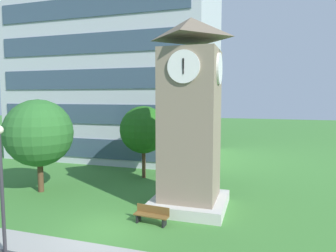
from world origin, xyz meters
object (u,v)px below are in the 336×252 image
object	(u,v)px
clock_tower	(190,125)
street_lamp	(1,174)
tree_near_tower	(144,130)
tree_streetside	(39,133)
park_bench	(152,215)

from	to	relation	value
clock_tower	street_lamp	size ratio (longest dim) A/B	2.04
tree_near_tower	tree_streetside	distance (m)	7.54
tree_near_tower	clock_tower	bearing A→B (deg)	-46.82
clock_tower	tree_streetside	world-z (taller)	clock_tower
clock_tower	tree_streetside	distance (m)	10.29
street_lamp	park_bench	bearing A→B (deg)	42.89
park_bench	tree_near_tower	xyz separation A→B (m)	(-3.60, 8.00, 3.35)
park_bench	street_lamp	world-z (taller)	street_lamp
street_lamp	tree_streetside	world-z (taller)	tree_streetside
clock_tower	tree_near_tower	world-z (taller)	clock_tower
tree_near_tower	park_bench	bearing A→B (deg)	-65.74
clock_tower	street_lamp	bearing A→B (deg)	-130.35
clock_tower	street_lamp	xyz separation A→B (m)	(-6.09, -7.17, -1.48)
park_bench	street_lamp	distance (m)	7.10
park_bench	tree_streetside	distance (m)	9.96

